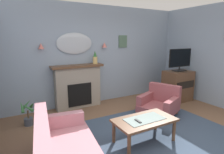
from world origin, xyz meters
TOP-DOWN VIEW (x-y plane):
  - floor at (0.00, 0.00)m, footprint 6.25×6.02m
  - wall_back at (0.00, 2.56)m, footprint 6.25×0.10m
  - patterned_rug at (0.00, 0.20)m, footprint 3.20×2.40m
  - fireplace at (-0.72, 2.34)m, footprint 1.36×0.36m
  - mantel_vase_right at (-0.22, 2.31)m, footprint 0.12×0.12m
  - wall_mirror at (-0.72, 2.48)m, footprint 0.96×0.06m
  - wall_sconce_left at (-1.57, 2.43)m, footprint 0.14×0.14m
  - wall_sconce_right at (0.13, 2.43)m, footprint 0.14×0.14m
  - framed_picture at (0.78, 2.49)m, footprint 0.28×0.03m
  - coffee_table at (-0.26, 0.08)m, footprint 1.10×0.60m
  - tv_remote at (-0.43, 0.05)m, footprint 0.04×0.16m
  - floral_couch at (-1.73, 0.07)m, footprint 1.07×1.80m
  - armchair_beside_couch at (0.88, 0.90)m, footprint 1.06×1.05m
  - tv_cabinet at (2.07, 1.43)m, footprint 0.80×0.57m
  - tv_flatscreen at (2.07, 1.41)m, footprint 0.84×0.24m
  - potted_plant_small_fern at (-2.03, 1.81)m, footprint 0.31×0.29m

SIDE VIEW (x-z plane):
  - floor at x=0.00m, z-range -0.10..0.00m
  - patterned_rug at x=0.00m, z-range 0.00..0.01m
  - potted_plant_small_fern at x=-2.03m, z-range -0.03..0.53m
  - armchair_beside_couch at x=0.88m, z-range -0.05..0.66m
  - floral_couch at x=-1.73m, z-range -0.06..0.70m
  - coffee_table at x=-0.26m, z-range 0.16..0.61m
  - tv_cabinet at x=2.07m, z-range 0.00..0.90m
  - tv_remote at x=-0.43m, z-range 0.44..0.46m
  - fireplace at x=-0.72m, z-range -0.01..1.15m
  - tv_flatscreen at x=2.07m, z-range 0.92..1.57m
  - mantel_vase_right at x=-0.22m, z-range 1.14..1.49m
  - wall_back at x=0.00m, z-range 0.00..2.75m
  - wall_sconce_left at x=-1.57m, z-range 1.59..1.73m
  - wall_sconce_right at x=0.13m, z-range 1.59..1.73m
  - wall_mirror at x=-0.72m, z-range 1.43..1.99m
  - framed_picture at x=0.78m, z-range 1.57..1.93m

